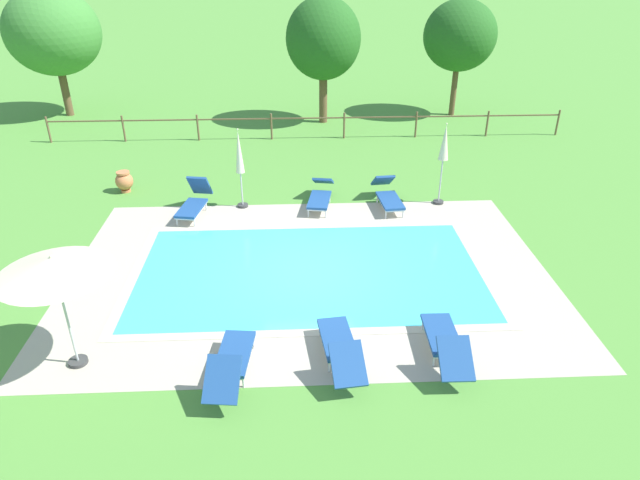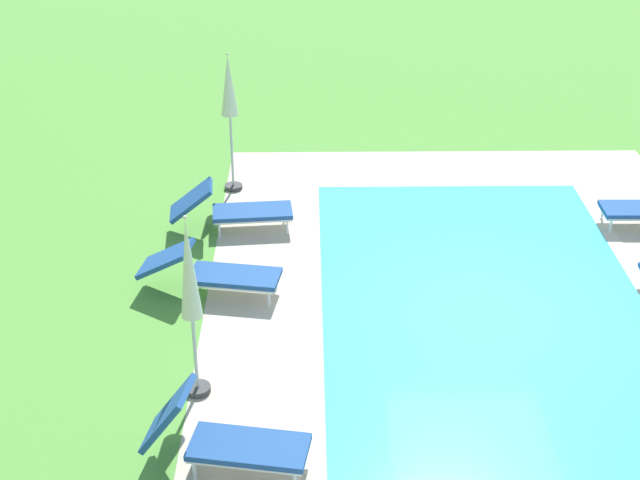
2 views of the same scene
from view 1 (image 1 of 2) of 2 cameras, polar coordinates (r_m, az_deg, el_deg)
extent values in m
plane|color=#518E38|center=(13.72, -1.06, -3.22)|extent=(160.00, 160.00, 0.00)
cube|color=#B2A893|center=(13.71, -1.06, -3.21)|extent=(11.58, 7.97, 0.01)
cube|color=#42CCD6|center=(13.71, -1.06, -3.20)|extent=(8.24, 4.63, 0.01)
cube|color=#C0B59F|center=(15.84, -1.34, 1.39)|extent=(8.72, 0.24, 0.01)
cube|color=#C0B59F|center=(11.70, -0.68, -9.40)|extent=(8.72, 0.24, 0.01)
cube|color=#C0B59F|center=(14.44, 16.02, -2.65)|extent=(0.24, 4.63, 0.01)
cube|color=#C0B59F|center=(14.26, -18.38, -3.45)|extent=(0.24, 4.63, 0.01)
cube|color=navy|center=(16.64, -12.94, 3.18)|extent=(0.82, 1.38, 0.07)
cube|color=navy|center=(17.27, -12.12, 5.46)|extent=(0.68, 0.64, 0.73)
cube|color=silver|center=(16.66, -12.92, 3.01)|extent=(0.78, 1.35, 0.04)
cylinder|color=silver|center=(16.16, -12.65, 1.75)|extent=(0.04, 0.04, 0.28)
cylinder|color=silver|center=(16.33, -14.34, 1.84)|extent=(0.04, 0.04, 0.28)
cylinder|color=silver|center=(17.10, -11.48, 3.39)|extent=(0.04, 0.04, 0.28)
cylinder|color=silver|center=(17.26, -13.10, 3.46)|extent=(0.04, 0.04, 0.28)
cube|color=navy|center=(11.41, 12.27, -9.33)|extent=(0.62, 1.31, 0.07)
cube|color=navy|center=(10.52, 13.61, -11.62)|extent=(0.61, 0.75, 0.52)
cube|color=silver|center=(11.45, 12.24, -9.55)|extent=(0.59, 1.28, 0.04)
cylinder|color=silver|center=(11.89, 10.39, -8.46)|extent=(0.04, 0.04, 0.28)
cylinder|color=silver|center=(12.00, 12.80, -8.34)|extent=(0.04, 0.04, 0.28)
cylinder|color=silver|center=(11.05, 11.50, -11.86)|extent=(0.04, 0.04, 0.28)
cylinder|color=silver|center=(11.17, 14.11, -11.68)|extent=(0.04, 0.04, 0.28)
cube|color=navy|center=(16.75, -0.08, 4.10)|extent=(0.81, 1.38, 0.07)
cube|color=navy|center=(17.60, 0.33, 6.04)|extent=(0.72, 0.86, 0.46)
cube|color=silver|center=(16.77, -0.08, 3.93)|extent=(0.78, 1.35, 0.04)
cylinder|color=silver|center=(16.30, 0.58, 2.71)|extent=(0.04, 0.04, 0.28)
cylinder|color=silver|center=(16.36, -1.20, 2.80)|extent=(0.04, 0.04, 0.28)
cylinder|color=silver|center=(17.30, 0.99, 4.27)|extent=(0.04, 0.04, 0.28)
cylinder|color=silver|center=(17.35, -0.69, 4.35)|extent=(0.04, 0.04, 0.28)
cube|color=navy|center=(10.83, -8.69, -11.30)|extent=(0.74, 1.36, 0.07)
cube|color=navy|center=(9.94, -9.92, -13.78)|extent=(0.67, 0.78, 0.56)
cube|color=silver|center=(10.86, -8.67, -11.53)|extent=(0.70, 1.33, 0.04)
cylinder|color=silver|center=(11.41, -9.36, -10.15)|extent=(0.04, 0.04, 0.28)
cylinder|color=silver|center=(11.31, -6.79, -10.31)|extent=(0.04, 0.04, 0.28)
cylinder|color=silver|center=(10.59, -10.60, -13.82)|extent=(0.04, 0.04, 0.28)
cylinder|color=silver|center=(10.49, -7.81, -14.04)|extent=(0.04, 0.04, 0.28)
cube|color=navy|center=(16.83, 7.14, 4.00)|extent=(0.71, 1.35, 0.07)
cube|color=navy|center=(17.61, 6.41, 6.06)|extent=(0.66, 0.76, 0.56)
cube|color=silver|center=(16.86, 7.13, 3.83)|extent=(0.68, 1.32, 0.04)
cylinder|color=silver|center=(16.49, 8.44, 2.71)|extent=(0.04, 0.04, 0.28)
cylinder|color=silver|center=(16.36, 6.72, 2.61)|extent=(0.04, 0.04, 0.28)
cylinder|color=silver|center=(17.45, 7.48, 4.26)|extent=(0.04, 0.04, 0.28)
cylinder|color=silver|center=(17.33, 5.85, 4.18)|extent=(0.04, 0.04, 0.28)
cube|color=navy|center=(11.06, 1.76, -9.97)|extent=(0.74, 1.36, 0.07)
cube|color=navy|center=(10.16, 2.86, -12.48)|extent=(0.68, 0.82, 0.49)
cube|color=silver|center=(11.09, 1.76, -10.19)|extent=(0.71, 1.33, 0.04)
cylinder|color=silver|center=(11.56, -0.02, -9.11)|extent=(0.04, 0.04, 0.28)
cylinder|color=silver|center=(11.63, 2.49, -8.86)|extent=(0.04, 0.04, 0.28)
cylinder|color=silver|center=(10.71, 0.93, -12.65)|extent=(0.04, 0.04, 0.28)
cylinder|color=silver|center=(10.79, 3.66, -12.34)|extent=(0.04, 0.04, 0.28)
cylinder|color=#383838|center=(11.89, -23.36, -11.27)|extent=(0.36, 0.36, 0.08)
cylinder|color=#B2B5B7|center=(11.25, -24.43, -6.82)|extent=(0.04, 0.04, 2.32)
cone|color=beige|center=(10.75, -25.48, -2.35)|extent=(2.02, 2.02, 0.33)
sphere|color=beige|center=(10.67, -25.68, -1.54)|extent=(0.06, 0.06, 0.06)
cylinder|color=#383838|center=(17.66, 11.93, 3.80)|extent=(0.32, 0.32, 0.08)
cylinder|color=#B2B5B7|center=(17.40, 12.14, 5.81)|extent=(0.04, 0.04, 1.42)
cone|color=beige|center=(16.98, 12.57, 9.67)|extent=(0.30, 0.30, 1.06)
sphere|color=beige|center=(16.82, 12.76, 11.44)|extent=(0.05, 0.05, 0.05)
cylinder|color=#383838|center=(17.21, -7.85, 3.50)|extent=(0.32, 0.32, 0.08)
cylinder|color=#B2B5B7|center=(17.00, -7.96, 5.08)|extent=(0.04, 0.04, 1.11)
cone|color=beige|center=(16.57, -8.23, 8.89)|extent=(0.25, 0.25, 1.28)
sphere|color=beige|center=(16.37, -8.39, 11.07)|extent=(0.05, 0.05, 0.05)
cylinder|color=#C67547|center=(19.15, -19.12, 4.78)|extent=(0.30, 0.30, 0.08)
ellipsoid|color=#C67547|center=(19.04, -19.28, 5.68)|extent=(0.55, 0.55, 0.57)
cylinder|color=#C67547|center=(18.94, -19.41, 6.47)|extent=(0.41, 0.41, 0.06)
cylinder|color=brown|center=(25.06, -25.89, 10.05)|extent=(0.08, 0.08, 1.05)
cylinder|color=brown|center=(24.07, -19.34, 10.63)|extent=(0.08, 0.08, 1.05)
cylinder|color=brown|center=(23.41, -12.31, 11.10)|extent=(0.08, 0.08, 1.05)
cylinder|color=brown|center=(23.11, -4.96, 11.41)|extent=(0.08, 0.08, 1.05)
cylinder|color=brown|center=(23.19, 2.47, 11.54)|extent=(0.08, 0.08, 1.05)
cylinder|color=brown|center=(23.63, 9.74, 11.49)|extent=(0.08, 0.08, 1.05)
cylinder|color=brown|center=(24.42, 16.63, 11.27)|extent=(0.08, 0.08, 1.05)
cylinder|color=brown|center=(25.52, 23.00, 10.93)|extent=(0.08, 0.08, 1.05)
cube|color=brown|center=(23.01, -1.25, 12.28)|extent=(20.59, 0.05, 0.05)
cylinder|color=brown|center=(28.77, -24.48, 13.68)|extent=(0.34, 0.34, 2.28)
ellipsoid|color=#3D7F33|center=(28.36, -25.52, 18.54)|extent=(4.04, 4.04, 3.65)
cylinder|color=brown|center=(27.09, 13.46, 14.70)|extent=(0.26, 0.26, 2.36)
ellipsoid|color=#235B1E|center=(26.68, 14.03, 19.52)|extent=(3.17, 3.17, 3.03)
cylinder|color=brown|center=(25.26, 0.33, 14.40)|extent=(0.35, 0.35, 2.28)
ellipsoid|color=#235B1E|center=(24.80, 0.34, 19.79)|extent=(3.14, 3.14, 3.36)
camera|label=2|loc=(17.93, -43.85, 20.86)|focal=52.34mm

